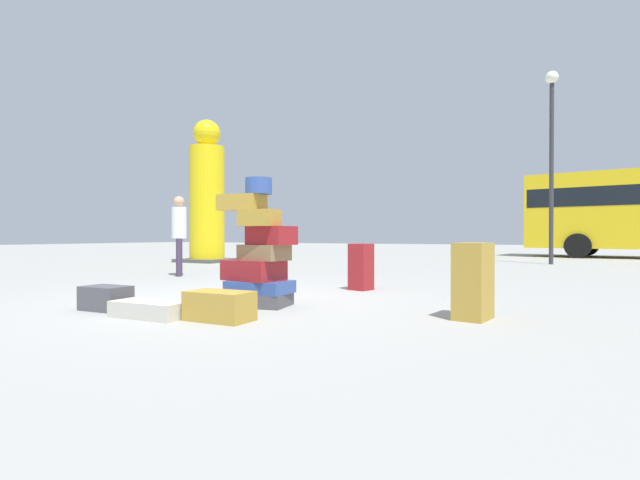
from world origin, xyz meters
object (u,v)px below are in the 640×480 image
(suitcase_tower, at_px, (258,257))
(suitcase_charcoal_behind_tower, at_px, (106,298))
(suitcase_maroon_white_trunk, at_px, (361,267))
(suitcase_tan_left_side, at_px, (473,281))
(person_bearded_onlooker, at_px, (179,229))
(suitcase_tan_foreground_near, at_px, (220,306))
(yellow_dummy_statue, at_px, (207,199))
(suitcase_cream_right_side, at_px, (149,309))
(lamp_post, at_px, (552,137))

(suitcase_tower, height_order, suitcase_charcoal_behind_tower, suitcase_tower)
(suitcase_maroon_white_trunk, distance_m, suitcase_tan_left_side, 2.69)
(suitcase_charcoal_behind_tower, height_order, person_bearded_onlooker, person_bearded_onlooker)
(suitcase_tan_foreground_near, relative_size, suitcase_charcoal_behind_tower, 1.24)
(yellow_dummy_statue, bearing_deg, suitcase_cream_right_side, -52.68)
(suitcase_tan_left_side, height_order, lamp_post, lamp_post)
(suitcase_maroon_white_trunk, bearing_deg, person_bearded_onlooker, -175.41)
(suitcase_tan_foreground_near, distance_m, suitcase_maroon_white_trunk, 3.07)
(suitcase_tower, bearing_deg, suitcase_cream_right_side, -113.68)
(suitcase_tower, height_order, suitcase_maroon_white_trunk, suitcase_tower)
(suitcase_tower, xyz_separation_m, person_bearded_onlooker, (-3.79, 2.68, 0.39))
(suitcase_tower, relative_size, suitcase_tan_foreground_near, 2.34)
(suitcase_maroon_white_trunk, bearing_deg, lamp_post, 86.83)
(suitcase_maroon_white_trunk, relative_size, suitcase_cream_right_side, 0.88)
(suitcase_tower, relative_size, suitcase_cream_right_side, 1.88)
(suitcase_tan_left_side, xyz_separation_m, person_bearded_onlooker, (-6.20, 2.46, 0.59))
(yellow_dummy_statue, bearing_deg, person_bearded_onlooker, -55.57)
(suitcase_maroon_white_trunk, height_order, lamp_post, lamp_post)
(suitcase_tan_left_side, relative_size, suitcase_charcoal_behind_tower, 1.47)
(suitcase_cream_right_side, bearing_deg, person_bearded_onlooker, 129.03)
(suitcase_tan_foreground_near, height_order, suitcase_charcoal_behind_tower, suitcase_tan_foreground_near)
(suitcase_tan_foreground_near, relative_size, person_bearded_onlooker, 0.39)
(suitcase_charcoal_behind_tower, height_order, yellow_dummy_statue, yellow_dummy_statue)
(suitcase_cream_right_side, height_order, yellow_dummy_statue, yellow_dummy_statue)
(suitcase_tan_foreground_near, height_order, suitcase_maroon_white_trunk, suitcase_maroon_white_trunk)
(suitcase_maroon_white_trunk, distance_m, suitcase_cream_right_side, 3.40)
(suitcase_tan_foreground_near, height_order, person_bearded_onlooker, person_bearded_onlooker)
(suitcase_maroon_white_trunk, distance_m, lamp_post, 9.40)
(suitcase_tower, bearing_deg, suitcase_maroon_white_trunk, 77.49)
(suitcase_charcoal_behind_tower, height_order, suitcase_cream_right_side, suitcase_charcoal_behind_tower)
(suitcase_cream_right_side, bearing_deg, suitcase_tan_foreground_near, 13.00)
(suitcase_tan_left_side, bearing_deg, suitcase_charcoal_behind_tower, -152.36)
(suitcase_maroon_white_trunk, height_order, suitcase_charcoal_behind_tower, suitcase_maroon_white_trunk)
(suitcase_charcoal_behind_tower, distance_m, suitcase_cream_right_side, 0.83)
(suitcase_maroon_white_trunk, relative_size, person_bearded_onlooker, 0.43)
(suitcase_tan_foreground_near, xyz_separation_m, suitcase_cream_right_side, (-0.74, -0.19, -0.06))
(suitcase_tan_left_side, distance_m, suitcase_charcoal_behind_tower, 3.95)
(suitcase_maroon_white_trunk, bearing_deg, suitcase_tower, -89.73)
(suitcase_charcoal_behind_tower, distance_m, yellow_dummy_statue, 9.91)
(suitcase_tan_left_side, relative_size, lamp_post, 0.14)
(suitcase_tan_left_side, bearing_deg, suitcase_tan_foreground_near, -142.02)
(person_bearded_onlooker, relative_size, lamp_post, 0.29)
(suitcase_tan_left_side, distance_m, suitcase_cream_right_side, 3.25)
(yellow_dummy_statue, bearing_deg, suitcase_tan_left_side, -36.59)
(suitcase_tower, distance_m, person_bearded_onlooker, 4.66)
(suitcase_charcoal_behind_tower, distance_m, person_bearded_onlooker, 4.54)
(suitcase_tan_left_side, bearing_deg, suitcase_maroon_white_trunk, 145.55)
(suitcase_tan_foreground_near, height_order, yellow_dummy_statue, yellow_dummy_statue)
(suitcase_maroon_white_trunk, bearing_deg, suitcase_tan_left_side, -30.76)
(suitcase_charcoal_behind_tower, bearing_deg, suitcase_maroon_white_trunk, 58.70)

